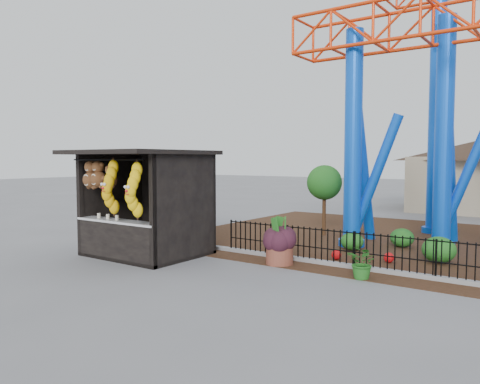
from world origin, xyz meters
The scene contains 9 objects.
ground centered at (0.00, 0.00, 0.00)m, with size 120.00×120.00×0.00m, color slate.
mulch_bed centered at (4.00, 8.00, 0.01)m, with size 18.00×12.00×0.02m, color #331E11.
curb centered at (4.00, 3.00, 0.06)m, with size 18.00×0.18×0.12m, color gray.
prize_booth centered at (-3.00, 0.89, 1.54)m, with size 3.50×3.40×3.12m.
picket_fence centered at (4.90, 3.00, 0.50)m, with size 12.20×0.06×1.00m, color black, non-canonical shape.
terracotta_planter centered at (0.92, 2.36, 0.29)m, with size 0.74×0.74×0.57m, color brown.
planter_foliage centered at (0.92, 2.36, 0.89)m, with size 0.70×0.70×0.64m, color black.
potted_plant centered at (3.36, 2.15, 0.40)m, with size 0.72×0.62×0.80m, color #1E5218.
landscaping centered at (4.30, 5.53, 0.31)m, with size 7.41×3.55×0.72m.
Camera 1 is at (7.34, -8.51, 2.86)m, focal length 35.00 mm.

